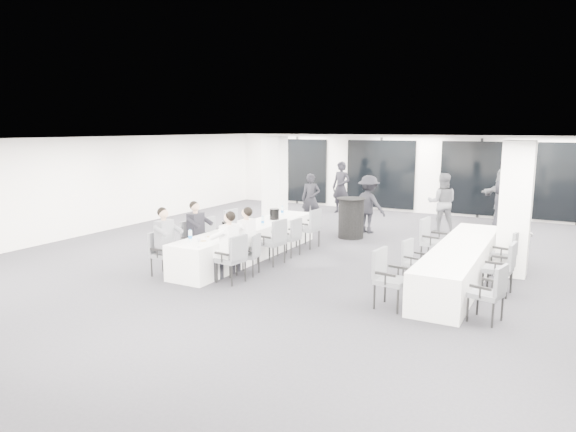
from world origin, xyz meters
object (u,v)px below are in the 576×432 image
at_px(chair_side_left_far, 431,238).
at_px(standing_guest_f, 504,193).
at_px(chair_main_right_mid, 274,239).
at_px(chair_main_left_mid, 213,234).
at_px(chair_main_right_far, 311,226).
at_px(chair_side_right_far, 510,251).
at_px(chair_main_left_second, 193,239).
at_px(chair_main_right_near, 234,256).
at_px(ice_bucket_far, 274,214).
at_px(standing_guest_g, 341,184).
at_px(banquet_table_side, 460,263).
at_px(standing_guest_e, 502,205).
at_px(chair_side_left_mid, 413,259).
at_px(chair_side_right_near, 491,290).
at_px(standing_guest_a, 311,196).
at_px(standing_guest_h, 519,226).
at_px(chair_main_left_far, 253,223).
at_px(chair_side_right_mid, 503,265).
at_px(standing_guest_c, 369,200).
at_px(chair_side_left_near, 387,275).
at_px(chair_main_right_second, 251,252).
at_px(ice_bucket_near, 227,227).
at_px(banquet_table_main, 250,242).
at_px(standing_guest_b, 442,199).
at_px(cocktail_table, 351,218).
at_px(chair_main_left_near, 161,250).
at_px(chair_main_right_fourth, 292,235).
at_px(chair_main_left_fourth, 235,226).

bearing_deg(chair_side_left_far, standing_guest_f, 178.21).
xyz_separation_m(chair_main_right_mid, chair_side_left_far, (3.09, 1.70, 0.01)).
relative_size(chair_main_left_mid, chair_main_right_mid, 0.91).
relative_size(chair_main_right_far, chair_side_right_far, 1.03).
bearing_deg(standing_guest_f, chair_main_left_second, 78.69).
height_order(chair_main_right_near, ice_bucket_far, ice_bucket_far).
relative_size(chair_main_right_near, standing_guest_g, 0.46).
distance_m(banquet_table_side, standing_guest_e, 4.86).
relative_size(chair_side_left_mid, standing_guest_e, 0.46).
relative_size(chair_side_right_near, standing_guest_a, 0.52).
relative_size(chair_main_left_mid, standing_guest_h, 0.55).
bearing_deg(standing_guest_h, standing_guest_f, -3.52).
height_order(chair_side_right_near, standing_guest_a, standing_guest_a).
xyz_separation_m(chair_main_left_far, chair_side_right_mid, (6.44, -1.61, 0.06)).
relative_size(chair_main_left_far, standing_guest_c, 0.46).
bearing_deg(chair_side_left_near, standing_guest_h, 165.06).
bearing_deg(chair_side_left_near, banquet_table_side, 165.47).
height_order(banquet_table_side, chair_main_left_mid, chair_main_left_mid).
xyz_separation_m(chair_main_right_far, chair_side_left_near, (3.10, -3.38, 0.01)).
distance_m(chair_main_left_second, chair_side_right_far, 6.83).
bearing_deg(chair_main_right_second, ice_bucket_near, 52.10).
relative_size(chair_side_left_near, standing_guest_f, 0.49).
xyz_separation_m(banquet_table_side, standing_guest_e, (0.23, 4.82, 0.56)).
relative_size(banquet_table_main, standing_guest_c, 2.62).
distance_m(chair_side_left_far, standing_guest_f, 5.78).
bearing_deg(standing_guest_f, chair_main_right_near, 89.38).
relative_size(banquet_table_main, standing_guest_e, 2.66).
bearing_deg(standing_guest_b, chair_side_right_mid, 98.47).
relative_size(cocktail_table, standing_guest_f, 0.54).
xyz_separation_m(chair_main_left_near, ice_bucket_near, (0.73, 1.35, 0.34)).
bearing_deg(standing_guest_c, chair_side_right_far, 159.79).
distance_m(banquet_table_main, chair_main_right_near, 2.07).
relative_size(chair_main_right_mid, chair_main_right_fourth, 1.12).
bearing_deg(banquet_table_side, banquet_table_main, -175.95).
relative_size(banquet_table_main, ice_bucket_near, 21.20).
xyz_separation_m(standing_guest_c, standing_guest_h, (4.17, -1.63, -0.10)).
distance_m(banquet_table_main, chair_main_right_fourth, 1.01).
height_order(chair_side_right_near, ice_bucket_near, ice_bucket_near).
height_order(chair_main_right_far, chair_side_left_near, chair_side_left_near).
bearing_deg(chair_main_left_fourth, ice_bucket_far, 124.85).
bearing_deg(chair_side_right_far, banquet_table_side, 150.08).
bearing_deg(chair_side_left_mid, standing_guest_a, -124.35).
height_order(banquet_table_main, chair_main_left_near, chair_main_left_near).
relative_size(chair_side_right_mid, standing_guest_a, 0.54).
xyz_separation_m(cocktail_table, chair_main_left_fourth, (-2.14, -2.58, -0.00)).
distance_m(standing_guest_a, standing_guest_e, 5.64).
relative_size(cocktail_table, standing_guest_e, 0.60).
distance_m(standing_guest_a, ice_bucket_far, 3.57).
distance_m(chair_main_left_near, chair_main_right_second, 1.88).
height_order(chair_main_right_far, chair_side_right_near, chair_main_right_far).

